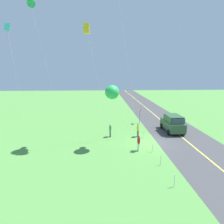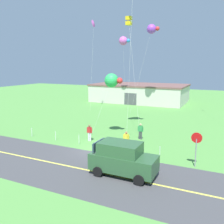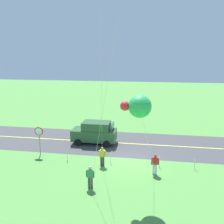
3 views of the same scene
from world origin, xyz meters
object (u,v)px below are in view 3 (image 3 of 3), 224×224
person_adult_companion (90,176)px  person_child_watcher (155,164)px  kite_yellow_high (139,106)px  stop_sign (39,135)px  person_adult_near (102,156)px  car_suv_foreground (95,132)px

person_adult_companion → person_child_watcher: (-4.29, -2.61, 0.00)m
kite_yellow_high → person_child_watcher: bearing=-115.1°
stop_sign → person_adult_near: (-5.96, 1.36, -0.94)m
person_adult_companion → person_child_watcher: 5.02m
stop_sign → person_child_watcher: size_ratio=1.60×
stop_sign → kite_yellow_high: kite_yellow_high is taller
stop_sign → person_child_watcher: stop_sign is taller
person_adult_companion → kite_yellow_high: kite_yellow_high is taller
car_suv_foreground → person_child_watcher: bearing=136.4°
kite_yellow_high → person_adult_near: bearing=-48.2°
kite_yellow_high → person_adult_companion: bearing=1.0°
car_suv_foreground → person_adult_companion: car_suv_foreground is taller
stop_sign → person_adult_companion: size_ratio=1.60×
stop_sign → person_adult_companion: 7.53m
person_adult_near → person_child_watcher: same height
car_suv_foreground → stop_sign: stop_sign is taller
stop_sign → person_child_watcher: (-10.10, 2.09, -0.94)m
person_child_watcher → person_adult_companion: bearing=-133.6°
stop_sign → person_adult_companion: bearing=141.0°
stop_sign → person_adult_near: 6.18m
car_suv_foreground → person_adult_near: car_suv_foreground is taller
person_adult_companion → person_child_watcher: same height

